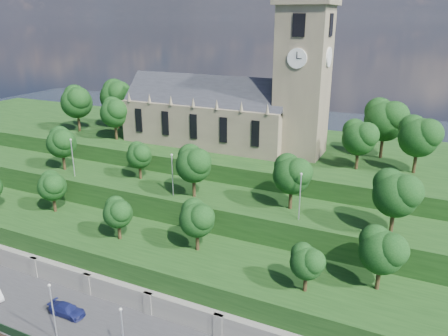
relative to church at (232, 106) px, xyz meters
The scene contains 12 objects.
promenade 45.42m from the church, 91.13° to the right, with size 160.00×12.00×2.00m, color #2D2D30.
retaining_wall 39.48m from the church, 91.33° to the right, with size 160.00×2.10×5.00m.
embankment_lower 33.57m from the church, 91.61° to the right, with size 160.00×12.00×8.00m, color #163812.
embankment_upper 23.71m from the church, 92.66° to the right, with size 160.00×10.00×12.00m, color #163812.
hilltop 15.57m from the church, 101.11° to the left, with size 160.00×32.00×15.00m, color #163812.
church is the anchor object (origin of this frame).
trees_lower 29.48m from the church, 82.61° to the right, with size 65.51×8.68×7.71m.
trees_upper 19.65m from the church, 71.82° to the right, with size 62.05×7.96×8.43m.
trees_hilltop 2.93m from the church, 163.51° to the right, with size 73.38×16.27×10.64m.
lamp_posts_promenade 46.45m from the church, 93.67° to the right, with size 60.36×0.36×7.64m.
lamp_posts_upper 21.05m from the church, 92.26° to the right, with size 40.36×0.36×6.76m.
car_right 44.48m from the church, 97.27° to the right, with size 2.04×5.01×1.45m, color navy.
Camera 1 is at (33.97, -27.19, 38.02)m, focal length 35.00 mm.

